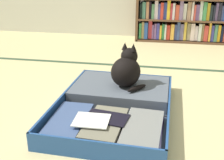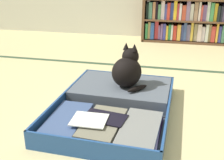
{
  "view_description": "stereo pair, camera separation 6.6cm",
  "coord_description": "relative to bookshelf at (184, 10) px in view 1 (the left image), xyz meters",
  "views": [
    {
      "loc": [
        0.15,
        -1.26,
        0.84
      ],
      "look_at": [
        -0.13,
        0.31,
        0.2
      ],
      "focal_mm": 44.91,
      "sensor_mm": 36.0,
      "label": 1
    },
    {
      "loc": [
        0.22,
        -1.25,
        0.84
      ],
      "look_at": [
        -0.13,
        0.31,
        0.2
      ],
      "focal_mm": 44.91,
      "sensor_mm": 36.0,
      "label": 2
    }
  ],
  "objects": [
    {
      "name": "black_cat",
      "position": [
        -0.45,
        -1.77,
        -0.16
      ],
      "size": [
        0.27,
        0.27,
        0.29
      ],
      "color": "black",
      "rests_on": "open_suitcase"
    },
    {
      "name": "ground_plane",
      "position": [
        -0.39,
        -2.25,
        -0.37
      ],
      "size": [
        10.0,
        10.0,
        0.0
      ],
      "primitive_type": "plane",
      "color": "#C8BA82"
    },
    {
      "name": "open_suitcase",
      "position": [
        -0.5,
        -1.95,
        -0.33
      ],
      "size": [
        0.7,
        0.95,
        0.1
      ],
      "color": "navy",
      "rests_on": "ground_plane"
    },
    {
      "name": "bookshelf",
      "position": [
        0.0,
        0.0,
        0.0
      ],
      "size": [
        1.15,
        0.27,
        0.77
      ],
      "color": "brown",
      "rests_on": "ground_plane"
    },
    {
      "name": "tatami_border",
      "position": [
        -0.39,
        -1.06,
        -0.37
      ],
      "size": [
        4.8,
        0.05,
        0.0
      ],
      "color": "#304831",
      "rests_on": "ground_plane"
    }
  ]
}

